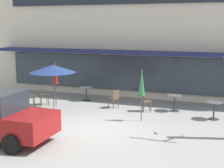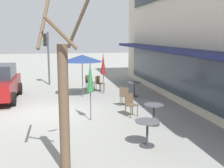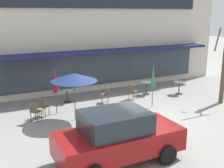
% 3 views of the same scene
% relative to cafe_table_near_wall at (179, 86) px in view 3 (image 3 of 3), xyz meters
% --- Properties ---
extents(ground_plane, '(80.00, 80.00, 0.00)m').
position_rel_cafe_table_near_wall_xyz_m(ground_plane, '(-4.37, -2.92, -0.52)').
color(ground_plane, gray).
extents(building_facade, '(19.24, 9.10, 7.82)m').
position_rel_cafe_table_near_wall_xyz_m(building_facade, '(-4.37, 7.05, 3.39)').
color(building_facade, beige).
rests_on(building_facade, ground).
extents(cafe_table_near_wall, '(0.70, 0.70, 0.76)m').
position_rel_cafe_table_near_wall_xyz_m(cafe_table_near_wall, '(0.00, 0.00, 0.00)').
color(cafe_table_near_wall, '#333338').
rests_on(cafe_table_near_wall, ground).
extents(cafe_table_streetside, '(0.70, 0.70, 0.76)m').
position_rel_cafe_table_near_wall_xyz_m(cafe_table_streetside, '(-1.82, 0.84, 0.00)').
color(cafe_table_streetside, '#333338').
rests_on(cafe_table_streetside, ground).
extents(cafe_table_by_tree, '(0.70, 0.70, 0.76)m').
position_rel_cafe_table_near_wall_xyz_m(cafe_table_by_tree, '(-6.60, 1.47, 0.00)').
color(cafe_table_by_tree, '#333338').
rests_on(cafe_table_by_tree, ground).
extents(patio_umbrella_green_folded, '(0.28, 0.28, 2.20)m').
position_rel_cafe_table_near_wall_xyz_m(patio_umbrella_green_folded, '(-7.61, -0.00, 1.11)').
color(patio_umbrella_green_folded, '#4C4C51').
rests_on(patio_umbrella_green_folded, ground).
extents(patio_umbrella_cream_folded, '(0.28, 0.28, 2.20)m').
position_rel_cafe_table_near_wall_xyz_m(patio_umbrella_cream_folded, '(-2.85, -1.29, 1.11)').
color(patio_umbrella_cream_folded, '#4C4C51').
rests_on(patio_umbrella_cream_folded, ground).
extents(patio_umbrella_corner_open, '(2.10, 2.10, 2.20)m').
position_rel_cafe_table_near_wall_xyz_m(patio_umbrella_corner_open, '(-7.06, -1.20, 1.51)').
color(patio_umbrella_corner_open, '#4C4C51').
rests_on(patio_umbrella_corner_open, ground).
extents(cafe_chair_0, '(0.54, 0.54, 0.89)m').
position_rel_cafe_table_near_wall_xyz_m(cafe_chair_0, '(-4.67, 0.47, 0.01)').
color(cafe_chair_0, brown).
rests_on(cafe_chair_0, ground).
extents(cafe_chair_1, '(0.57, 0.57, 0.89)m').
position_rel_cafe_table_near_wall_xyz_m(cafe_chair_1, '(-8.31, -0.13, 0.01)').
color(cafe_chair_1, brown).
rests_on(cafe_chair_1, ground).
extents(cafe_chair_2, '(0.52, 0.52, 0.89)m').
position_rel_cafe_table_near_wall_xyz_m(cafe_chair_2, '(-3.10, 0.33, 0.01)').
color(cafe_chair_2, brown).
rests_on(cafe_chair_2, ground).
extents(cafe_chair_3, '(0.57, 0.57, 0.89)m').
position_rel_cafe_table_near_wall_xyz_m(cafe_chair_3, '(-8.78, -0.65, 0.01)').
color(cafe_chair_3, brown).
rests_on(cafe_chair_3, ground).
extents(parked_sedan, '(4.21, 2.04, 1.76)m').
position_rel_cafe_table_near_wall_xyz_m(parked_sedan, '(-7.04, -5.40, 0.36)').
color(parked_sedan, maroon).
rests_on(parked_sedan, ground).
extents(street_tree, '(1.06, 1.24, 4.14)m').
position_rel_cafe_table_near_wall_xyz_m(street_tree, '(0.96, -2.37, 1.22)').
color(street_tree, brown).
rests_on(street_tree, ground).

